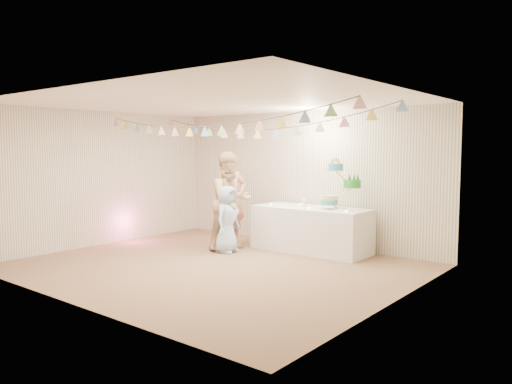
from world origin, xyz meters
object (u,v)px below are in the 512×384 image
Objects in this scene: table at (311,229)px; person_child at (227,219)px; cake_stand at (339,189)px; person_adult_a at (231,200)px; person_adult_b at (230,202)px.

table is 1.54m from person_child.
cake_stand is 0.46× the size of person_adult_a.
person_adult_b reaches higher than cake_stand.
cake_stand is 0.69× the size of person_child.
table is 1.19× the size of person_adult_a.
table is 0.94m from cake_stand.
person_adult_a reaches higher than person_child.
person_child is (-1.67, -1.08, -0.56)m from cake_stand.
person_adult_b is 1.48× the size of person_child.
person_adult_a is 1.01× the size of person_adult_b.
person_adult_b is at bearing -125.43° from person_adult_a.
person_adult_a reaches higher than person_adult_b.
cake_stand is at bearing -65.45° from person_child.
cake_stand reaches higher than table.
table is 1.78× the size of person_child.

